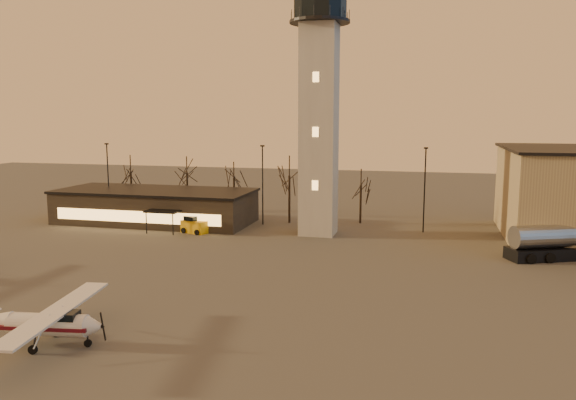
{
  "coord_description": "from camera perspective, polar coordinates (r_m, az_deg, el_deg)",
  "views": [
    {
      "loc": [
        12.45,
        -33.73,
        13.68
      ],
      "look_at": [
        0.63,
        13.0,
        6.51
      ],
      "focal_mm": 35.0,
      "sensor_mm": 36.0,
      "label": 1
    }
  ],
  "objects": [
    {
      "name": "service_cart",
      "position": [
        67.64,
        -9.45,
        -2.66
      ],
      "size": [
        3.55,
        2.8,
        2.01
      ],
      "rotation": [
        0.0,
        0.0,
        -0.32
      ],
      "color": "#CC990C",
      "rests_on": "ground"
    },
    {
      "name": "ground",
      "position": [
        38.47,
        -5.81,
        -12.41
      ],
      "size": [
        220.0,
        220.0,
        0.0
      ],
      "primitive_type": "plane",
      "color": "#3F3C3A",
      "rests_on": "ground"
    },
    {
      "name": "cessna_front",
      "position": [
        37.4,
        -22.96,
        -11.9
      ],
      "size": [
        9.23,
        11.63,
        3.19
      ],
      "rotation": [
        0.0,
        0.0,
        0.15
      ],
      "color": "silver",
      "rests_on": "ground"
    },
    {
      "name": "terminal",
      "position": [
        75.08,
        -13.31,
        -0.6
      ],
      "size": [
        25.4,
        12.2,
        4.3
      ],
      "color": "black",
      "rests_on": "ground"
    },
    {
      "name": "fuel_truck",
      "position": [
        60.22,
        25.4,
        -4.19
      ],
      "size": [
        9.45,
        6.06,
        3.4
      ],
      "rotation": [
        0.0,
        0.0,
        0.41
      ],
      "color": "black",
      "rests_on": "ground"
    },
    {
      "name": "control_tower",
      "position": [
        64.98,
        3.19,
        10.78
      ],
      "size": [
        6.8,
        6.8,
        32.6
      ],
      "color": "#9E9A95",
      "rests_on": "ground"
    },
    {
      "name": "light_poles",
      "position": [
        66.34,
        3.7,
        1.28
      ],
      "size": [
        58.5,
        12.25,
        10.14
      ],
      "color": "black",
      "rests_on": "ground"
    },
    {
      "name": "tree_row",
      "position": [
        77.82,
        -5.53,
        2.71
      ],
      "size": [
        37.2,
        9.2,
        8.8
      ],
      "color": "black",
      "rests_on": "ground"
    }
  ]
}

